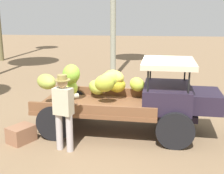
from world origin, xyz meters
TOP-DOWN VIEW (x-y plane):
  - ground_plane at (0.00, 0.00)m, footprint 60.00×60.00m
  - truck at (0.40, -0.17)m, footprint 4.54×1.95m
  - farmer at (-0.97, -1.40)m, footprint 0.54×0.50m
  - wooden_crate at (-2.11, -1.10)m, footprint 0.67×0.72m

SIDE VIEW (x-z plane):
  - ground_plane at x=0.00m, z-range 0.00..0.00m
  - wooden_crate at x=-2.11m, z-range 0.00..0.39m
  - truck at x=0.40m, z-range -0.01..1.86m
  - farmer at x=-0.97m, z-range 0.12..1.82m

